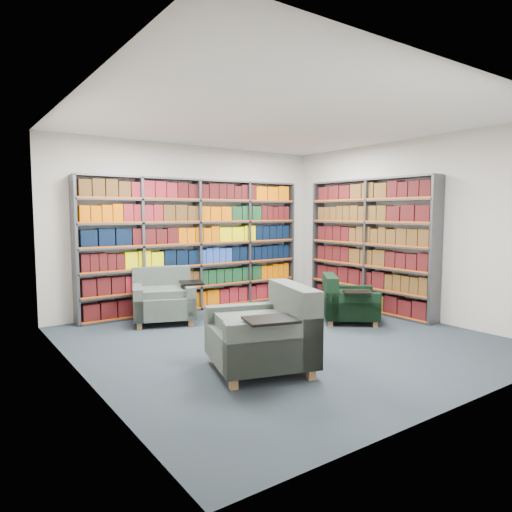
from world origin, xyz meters
TOP-DOWN VIEW (x-y plane):
  - room_shell at (0.00, 0.00)m, footprint 5.02×5.02m
  - bookshelf_back at (0.00, 2.34)m, footprint 4.00×0.28m
  - bookshelf_right at (2.34, 0.60)m, footprint 0.28×2.50m
  - chair_teal_left at (-0.84, 1.88)m, footprint 1.18×1.13m
  - chair_green_right at (1.39, 0.23)m, footprint 1.09×1.10m
  - chair_teal_front at (-0.84, -0.83)m, footprint 1.21×1.28m
  - coffee_table at (-0.53, -0.41)m, footprint 0.78×0.78m

SIDE VIEW (x-z plane):
  - chair_green_right at x=1.39m, z-range -0.07..0.64m
  - coffee_table at x=-0.53m, z-range 0.02..0.57m
  - chair_teal_left at x=-0.84m, z-range -0.08..0.73m
  - chair_teal_front at x=-0.84m, z-range -0.09..0.80m
  - bookshelf_back at x=0.00m, z-range 0.00..2.20m
  - bookshelf_right at x=2.34m, z-range 0.00..2.20m
  - room_shell at x=0.00m, z-range -0.01..2.81m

